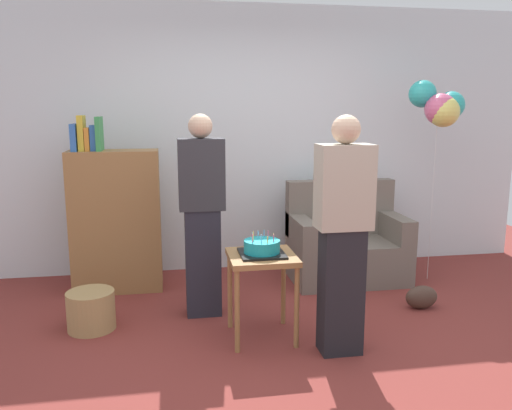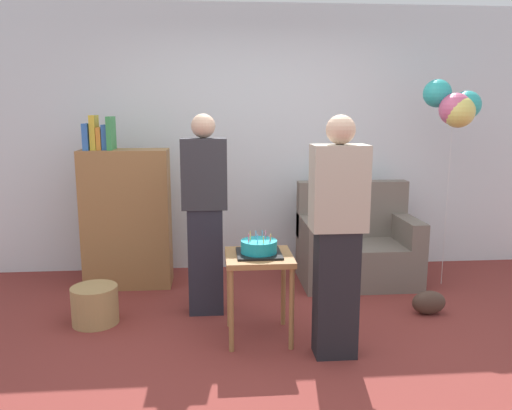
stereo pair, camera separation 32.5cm
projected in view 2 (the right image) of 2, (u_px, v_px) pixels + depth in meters
The scene contains 11 objects.
ground_plane at pixel (294, 353), 3.52m from camera, with size 8.00×8.00×0.00m, color maroon.
wall_back at pixel (265, 140), 5.28m from camera, with size 6.00×0.10×2.70m, color silver.
couch at pixel (356, 247), 4.95m from camera, with size 1.10×0.70×0.96m.
bookshelf at pixel (126, 216), 4.77m from camera, with size 0.80×0.36×1.61m.
side_table at pixel (259, 268), 3.67m from camera, with size 0.48×0.48×0.63m.
birthday_cake at pixel (259, 248), 3.64m from camera, with size 0.32×0.32×0.17m.
person_blowing_candles at pixel (205, 214), 4.09m from camera, with size 0.36×0.22×1.63m.
person_holding_cake at pixel (337, 237), 3.35m from camera, with size 0.36×0.22×1.63m.
wicker_basket at pixel (95, 305), 3.99m from camera, with size 0.36×0.36×0.30m, color #A88451.
handbag at pixel (429, 302), 4.17m from camera, with size 0.28×0.14×0.20m, color #473328.
balloon_bunch at pixel (455, 106), 4.56m from camera, with size 0.49×0.43×1.93m.
Camera 2 is at (-0.54, -3.24, 1.66)m, focal length 35.65 mm.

